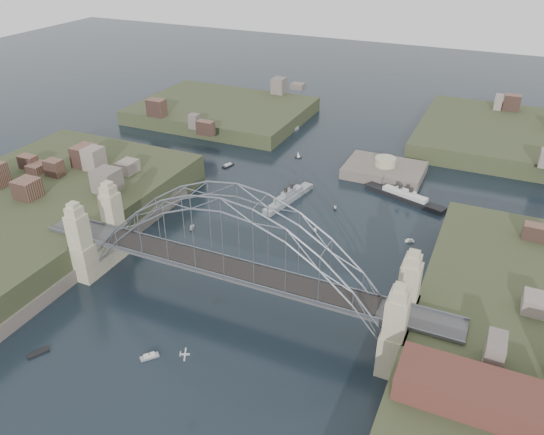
{
  "coord_description": "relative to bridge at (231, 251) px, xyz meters",
  "views": [
    {
      "loc": [
        40.41,
        -71.28,
        65.84
      ],
      "look_at": [
        0.0,
        18.0,
        10.0
      ],
      "focal_mm": 35.31,
      "sensor_mm": 36.0,
      "label": 1
    }
  ],
  "objects": [
    {
      "name": "fort_island",
      "position": [
        12.0,
        70.0,
        -12.66
      ],
      "size": [
        22.0,
        16.0,
        9.4
      ],
      "color": "#5F554D",
      "rests_on": "ground"
    },
    {
      "name": "headland_ne",
      "position": [
        50.0,
        110.0,
        -11.57
      ],
      "size": [
        70.0,
        55.0,
        9.5
      ],
      "primitive_type": "cube",
      "color": "#333B20",
      "rests_on": "ground"
    },
    {
      "name": "small_boat_a",
      "position": [
        -22.51,
        21.14,
        -12.04
      ],
      "size": [
        1.41,
        2.35,
        1.43
      ],
      "color": "silver",
      "rests_on": "ground"
    },
    {
      "name": "aeroplane",
      "position": [
        3.54,
        -22.16,
        -4.5
      ],
      "size": [
        1.62,
        2.61,
        0.41
      ],
      "color": "silver"
    },
    {
      "name": "small_boat_d",
      "position": [
        26.35,
        36.73,
        -12.04
      ],
      "size": [
        2.16,
        1.34,
        1.43
      ],
      "color": "silver",
      "rests_on": "ground"
    },
    {
      "name": "wharf_shed",
      "position": [
        44.0,
        -14.0,
        -2.32
      ],
      "size": [
        20.0,
        8.0,
        4.0
      ],
      "primitive_type": "cube",
      "color": "#592D26",
      "rests_on": "shore_east"
    },
    {
      "name": "ocean_liner",
      "position": [
        20.74,
        56.99,
        -11.46
      ],
      "size": [
        22.52,
        10.11,
        5.57
      ],
      "color": "black",
      "rests_on": "ground"
    },
    {
      "name": "naval_cruiser_far",
      "position": [
        -26.88,
        88.24,
        -11.57
      ],
      "size": [
        4.75,
        14.36,
        4.81
      ],
      "color": "#94989C",
      "rests_on": "ground"
    },
    {
      "name": "small_boat_e",
      "position": [
        -32.05,
        56.84,
        -12.05
      ],
      "size": [
        2.31,
        4.22,
        1.43
      ],
      "color": "silver",
      "rests_on": "ground"
    },
    {
      "name": "shore_west",
      "position": [
        -57.32,
        0.0,
        -10.35
      ],
      "size": [
        50.5,
        90.0,
        12.0
      ],
      "color": "#333B20",
      "rests_on": "ground"
    },
    {
      "name": "small_boat_f",
      "position": [
        5.66,
        44.68,
        -12.03
      ],
      "size": [
        1.17,
        1.7,
        1.43
      ],
      "color": "silver",
      "rests_on": "ground"
    },
    {
      "name": "small_boat_b",
      "position": [
        4.88,
        31.99,
        -12.03
      ],
      "size": [
        1.4,
        2.05,
        1.43
      ],
      "color": "silver",
      "rests_on": "ground"
    },
    {
      "name": "headland_nw",
      "position": [
        -55.0,
        95.0,
        -11.82
      ],
      "size": [
        60.0,
        45.0,
        9.0
      ],
      "primitive_type": "cube",
      "color": "#333B20",
      "rests_on": "ground"
    },
    {
      "name": "small_boat_i",
      "position": [
        28.67,
        16.83,
        -12.04
      ],
      "size": [
        2.6,
        2.57,
        1.43
      ],
      "color": "silver",
      "rests_on": "ground"
    },
    {
      "name": "naval_cruiser_near",
      "position": [
        -6.96,
        43.89,
        -11.4
      ],
      "size": [
        6.56,
        19.99,
        5.96
      ],
      "color": "#94989C",
      "rests_on": "ground"
    },
    {
      "name": "ground",
      "position": [
        0.0,
        0.0,
        -12.32
      ],
      "size": [
        500.0,
        500.0,
        0.0
      ],
      "primitive_type": "plane",
      "color": "black",
      "rests_on": "ground"
    },
    {
      "name": "small_boat_j",
      "position": [
        -24.36,
        -25.72,
        -12.17
      ],
      "size": [
        2.78,
        3.77,
        0.45
      ],
      "color": "silver",
      "rests_on": "ground"
    },
    {
      "name": "small_boat_c",
      "position": [
        -6.33,
        -18.63,
        -12.04
      ],
      "size": [
        2.86,
        3.07,
        1.43
      ],
      "color": "silver",
      "rests_on": "ground"
    },
    {
      "name": "bridge",
      "position": [
        0.0,
        0.0,
        0.0
      ],
      "size": [
        84.0,
        13.8,
        24.6
      ],
      "color": "#464648",
      "rests_on": "ground"
    },
    {
      "name": "small_boat_h",
      "position": [
        -15.23,
        71.3,
        -11.4
      ],
      "size": [
        2.18,
        1.21,
        2.38
      ],
      "color": "silver",
      "rests_on": "ground"
    }
  ]
}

